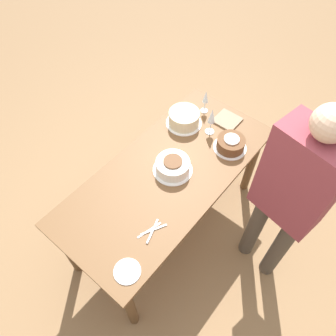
{
  "coord_description": "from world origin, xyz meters",
  "views": [
    {
      "loc": [
        -1.01,
        -0.84,
        2.56
      ],
      "look_at": [
        0.0,
        0.0,
        0.8
      ],
      "focal_mm": 35.0,
      "sensor_mm": 36.0,
      "label": 1
    }
  ],
  "objects_px": {
    "cake_center_white": "(173,166)",
    "wine_glass_near": "(206,98)",
    "cake_front_chocolate": "(231,144)",
    "person_cutting": "(292,192)",
    "wine_glass_far": "(211,117)",
    "cake_back_decorated": "(184,118)"
  },
  "relations": [
    {
      "from": "cake_front_chocolate",
      "to": "wine_glass_far",
      "type": "xyz_separation_m",
      "value": [
        0.04,
        0.21,
        0.11
      ]
    },
    {
      "from": "person_cutting",
      "to": "wine_glass_near",
      "type": "bearing_deg",
      "value": -15.36
    },
    {
      "from": "cake_back_decorated",
      "to": "cake_center_white",
      "type": "bearing_deg",
      "value": -151.68
    },
    {
      "from": "cake_front_chocolate",
      "to": "person_cutting",
      "type": "xyz_separation_m",
      "value": [
        -0.24,
        -0.54,
        0.19
      ]
    },
    {
      "from": "wine_glass_near",
      "to": "person_cutting",
      "type": "xyz_separation_m",
      "value": [
        -0.43,
        -0.91,
        0.1
      ]
    },
    {
      "from": "wine_glass_near",
      "to": "cake_back_decorated",
      "type": "bearing_deg",
      "value": 169.44
    },
    {
      "from": "cake_front_chocolate",
      "to": "person_cutting",
      "type": "height_order",
      "value": "person_cutting"
    },
    {
      "from": "cake_center_white",
      "to": "wine_glass_near",
      "type": "height_order",
      "value": "wine_glass_near"
    },
    {
      "from": "cake_back_decorated",
      "to": "wine_glass_near",
      "type": "height_order",
      "value": "wine_glass_near"
    },
    {
      "from": "cake_front_chocolate",
      "to": "person_cutting",
      "type": "bearing_deg",
      "value": -114.04
    },
    {
      "from": "wine_glass_near",
      "to": "person_cutting",
      "type": "bearing_deg",
      "value": -115.54
    },
    {
      "from": "wine_glass_far",
      "to": "person_cutting",
      "type": "xyz_separation_m",
      "value": [
        -0.28,
        -0.75,
        0.08
      ]
    },
    {
      "from": "cake_front_chocolate",
      "to": "cake_back_decorated",
      "type": "height_order",
      "value": "cake_back_decorated"
    },
    {
      "from": "cake_center_white",
      "to": "cake_front_chocolate",
      "type": "height_order",
      "value": "cake_center_white"
    },
    {
      "from": "wine_glass_far",
      "to": "cake_front_chocolate",
      "type": "bearing_deg",
      "value": -99.89
    },
    {
      "from": "cake_back_decorated",
      "to": "wine_glass_far",
      "type": "relative_size",
      "value": 1.21
    },
    {
      "from": "wine_glass_near",
      "to": "wine_glass_far",
      "type": "bearing_deg",
      "value": -134.46
    },
    {
      "from": "cake_front_chocolate",
      "to": "wine_glass_far",
      "type": "distance_m",
      "value": 0.24
    },
    {
      "from": "wine_glass_near",
      "to": "person_cutting",
      "type": "relative_size",
      "value": 0.12
    },
    {
      "from": "cake_back_decorated",
      "to": "wine_glass_far",
      "type": "height_order",
      "value": "wine_glass_far"
    },
    {
      "from": "cake_back_decorated",
      "to": "wine_glass_near",
      "type": "bearing_deg",
      "value": -10.56
    },
    {
      "from": "cake_back_decorated",
      "to": "wine_glass_near",
      "type": "relative_size",
      "value": 1.38
    }
  ]
}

